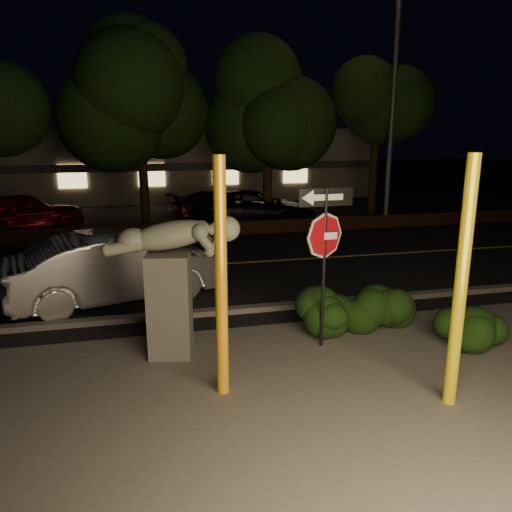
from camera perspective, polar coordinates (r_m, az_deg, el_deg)
The scene contains 23 objects.
ground at distance 17.96m, azimuth -4.21°, elevation 1.56°, with size 90.00×90.00×0.00m, color black.
patio at distance 7.92m, azimuth 9.14°, elevation -15.62°, with size 14.00×6.00×0.02m, color #4C4944.
road at distance 15.09m, azimuth -2.38°, elevation -0.85°, with size 80.00×8.00×0.01m, color black.
lane_marking at distance 15.09m, azimuth -2.38°, elevation -0.80°, with size 80.00×0.12×0.01m, color #C4C44E.
curb at distance 11.26m, azimuth 1.61°, elevation -5.87°, with size 80.00×0.25×0.12m, color #4C4944.
brick_wall at distance 19.17m, azimuth -4.84°, elevation 3.12°, with size 40.00×0.35×0.50m, color #492817.
parking_lot at distance 24.78m, azimuth -6.81°, elevation 5.02°, with size 40.00×12.00×0.01m, color black.
building at distance 32.47m, azimuth -8.58°, elevation 10.67°, with size 22.00×10.20×4.00m.
tree_far_b at distance 20.63m, azimuth -13.36°, elevation 19.78°, with size 5.20×5.20×8.41m.
tree_far_c at distance 20.86m, azimuth 1.37°, elevation 18.99°, with size 4.80×4.80×7.84m.
tree_far_d at distance 23.06m, azimuth 13.74°, elevation 17.55°, with size 4.40×4.40×7.42m.
yellow_pole_left at distance 7.26m, azimuth -4.00°, elevation -2.83°, with size 0.18×0.18×3.60m, color #FFAE19.
yellow_pole_right at distance 7.51m, azimuth 22.36°, elevation -3.16°, with size 0.18×0.18×3.64m, color yellow.
signpost at distance 8.91m, azimuth 7.88°, elevation 2.24°, with size 1.00×0.09×2.95m.
sculpture at distance 8.76m, azimuth -9.69°, elevation -1.75°, with size 2.35×1.04×2.51m.
hedge_center at distance 9.89m, azimuth 9.54°, elevation -6.01°, with size 2.07×0.97×1.08m, color black.
hedge_right at distance 10.33m, azimuth 13.58°, elevation -5.53°, with size 1.55×0.83×1.01m, color black.
hedge_far_right at distance 10.10m, azimuth 24.00°, elevation -7.04°, with size 1.38×0.86×0.96m, color black.
streetlight at distance 21.31m, azimuth 15.03°, elevation 19.84°, with size 1.57×0.45×10.39m.
silver_sedan at distance 12.06m, azimuth -15.70°, elevation -1.29°, with size 1.72×4.93×1.63m, color #AEAEB2.
parked_car_red at distance 21.90m, azimuth -24.98°, elevation 4.61°, with size 1.82×4.52×1.54m, color maroon.
parked_car_darkred at distance 22.29m, azimuth -4.07°, elevation 5.75°, with size 1.84×4.52×1.31m, color #3B1008.
parked_car_dark at distance 21.11m, azimuth -0.34°, elevation 5.50°, with size 2.41×5.22×1.45m, color black.
Camera 1 is at (-2.74, -7.31, 3.93)m, focal length 35.00 mm.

